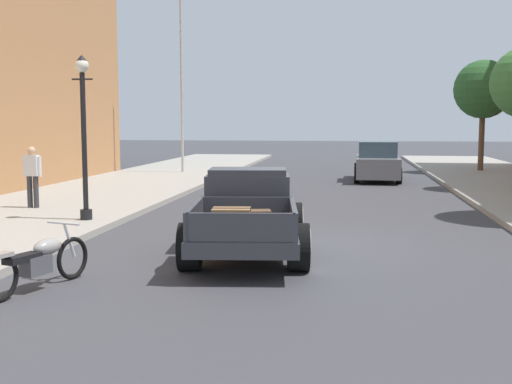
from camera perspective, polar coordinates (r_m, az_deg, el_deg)
ground_plane at (r=12.78m, az=4.22°, el=-4.78°), size 140.00×140.00×0.00m
hotrod_truck_gunmetal at (r=12.04m, az=-0.75°, el=-1.82°), size 2.55×5.07×1.58m
motorcycle_parked at (r=9.85m, az=-18.98°, el=-5.84°), size 0.82×2.05×0.93m
car_background_grey at (r=26.98m, az=10.81°, el=2.62°), size 1.91×4.32×1.65m
pedestrian_sidewalk_left at (r=18.09m, az=-19.45°, el=1.61°), size 0.53×0.22×1.65m
street_lamp_near at (r=15.43m, az=-15.22°, el=5.83°), size 0.50×0.32×3.85m
flagpole at (r=29.51m, az=-6.30°, el=12.73°), size 1.74×0.16×9.16m
street_tree_third at (r=32.20m, az=19.74°, el=8.64°), size 2.76×2.76×5.22m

